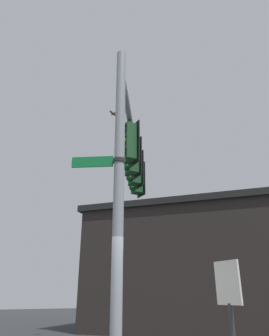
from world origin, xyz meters
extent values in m
cylinder|color=gray|center=(0.00, 0.00, 3.35)|extent=(0.20, 0.20, 6.70)
cylinder|color=gray|center=(2.40, -1.54, 6.14)|extent=(4.89, 3.21, 0.16)
cylinder|color=black|center=(1.56, -1.00, 5.96)|extent=(0.08, 0.08, 0.18)
cube|color=#194723|center=(1.56, -1.00, 5.35)|extent=(0.36, 0.30, 1.05)
sphere|color=#590F0F|center=(1.56, -0.81, 5.70)|extent=(0.22, 0.22, 0.22)
cube|color=#194723|center=(1.56, -0.79, 5.80)|extent=(0.24, 0.20, 0.03)
sphere|color=yellow|center=(1.56, -0.81, 5.35)|extent=(0.22, 0.22, 0.22)
cube|color=#194723|center=(1.56, -0.79, 5.45)|extent=(0.24, 0.20, 0.03)
sphere|color=#0F4C19|center=(1.56, -0.81, 5.00)|extent=(0.22, 0.22, 0.22)
cube|color=#194723|center=(1.56, -0.79, 5.10)|extent=(0.24, 0.20, 0.03)
cube|color=black|center=(1.56, -1.17, 5.35)|extent=(0.54, 0.03, 1.22)
cylinder|color=black|center=(2.36, -1.51, 5.96)|extent=(0.08, 0.08, 0.18)
cube|color=#194723|center=(2.36, -1.51, 5.35)|extent=(0.36, 0.30, 1.05)
sphere|color=#590F0F|center=(2.36, -1.33, 5.70)|extent=(0.22, 0.22, 0.22)
cube|color=#194723|center=(2.36, -1.31, 5.80)|extent=(0.24, 0.20, 0.03)
sphere|color=yellow|center=(2.36, -1.33, 5.35)|extent=(0.22, 0.22, 0.22)
cube|color=#194723|center=(2.36, -1.31, 5.45)|extent=(0.24, 0.20, 0.03)
sphere|color=#0F4C19|center=(2.36, -1.33, 5.00)|extent=(0.22, 0.22, 0.22)
cube|color=#194723|center=(2.36, -1.31, 5.10)|extent=(0.24, 0.20, 0.03)
cube|color=black|center=(2.36, -1.68, 5.35)|extent=(0.54, 0.03, 1.22)
cylinder|color=black|center=(3.17, -2.03, 5.96)|extent=(0.08, 0.08, 0.18)
cube|color=#194723|center=(3.17, -2.03, 5.35)|extent=(0.36, 0.30, 1.05)
sphere|color=#590F0F|center=(3.17, -1.84, 5.70)|extent=(0.22, 0.22, 0.22)
cube|color=#194723|center=(3.17, -1.82, 5.80)|extent=(0.24, 0.20, 0.03)
sphere|color=yellow|center=(3.17, -1.84, 5.35)|extent=(0.22, 0.22, 0.22)
cube|color=#194723|center=(3.17, -1.82, 5.45)|extent=(0.24, 0.20, 0.03)
sphere|color=#0F4C19|center=(3.17, -1.84, 5.00)|extent=(0.22, 0.22, 0.22)
cube|color=#194723|center=(3.17, -1.82, 5.10)|extent=(0.24, 0.20, 0.03)
cube|color=black|center=(3.17, -2.20, 5.35)|extent=(0.54, 0.03, 1.22)
cylinder|color=black|center=(3.97, -2.54, 5.96)|extent=(0.08, 0.08, 0.18)
cube|color=#194723|center=(3.97, -2.54, 5.35)|extent=(0.36, 0.30, 1.05)
sphere|color=#590F0F|center=(3.97, -2.35, 5.70)|extent=(0.22, 0.22, 0.22)
cube|color=#194723|center=(3.97, -2.33, 5.80)|extent=(0.24, 0.20, 0.03)
sphere|color=yellow|center=(3.97, -2.35, 5.35)|extent=(0.22, 0.22, 0.22)
cube|color=#194723|center=(3.97, -2.33, 5.45)|extent=(0.24, 0.20, 0.03)
sphere|color=#0F4C19|center=(3.97, -2.35, 5.00)|extent=(0.22, 0.22, 0.22)
cube|color=#194723|center=(3.97, -2.33, 5.10)|extent=(0.24, 0.20, 0.03)
cube|color=black|center=(3.97, -2.71, 5.35)|extent=(0.54, 0.03, 1.22)
cube|color=#147238|center=(0.29, 0.45, 3.99)|extent=(0.47, 0.72, 0.22)
cube|color=white|center=(0.29, 0.46, 3.99)|extent=(0.46, 0.71, 0.04)
cylinder|color=#262626|center=(0.00, 0.00, 3.99)|extent=(0.24, 0.24, 0.08)
ellipsoid|color=#4C4742|center=(5.19, -2.08, 8.58)|extent=(0.28, 0.17, 0.08)
cube|color=#4C4742|center=(5.18, -2.06, 8.59)|extent=(0.17, 0.32, 0.12)
cube|color=#4C4742|center=(5.19, -2.10, 8.59)|extent=(0.17, 0.33, 0.03)
cube|color=#282321|center=(8.15, -8.74, 2.68)|extent=(12.83, 12.69, 5.37)
cube|color=maroon|center=(10.96, -11.75, 2.95)|extent=(7.55, 7.13, 0.30)
cube|color=black|center=(8.15, -8.74, 5.52)|extent=(13.34, 13.19, 0.30)
cylinder|color=#4C3823|center=(11.45, -8.13, 1.54)|extent=(0.33, 0.33, 3.09)
sphere|color=#1E4C23|center=(11.45, -8.13, 4.84)|extent=(5.00, 5.00, 5.00)
cube|color=silver|center=(-0.61, -1.93, 1.75)|extent=(0.60, 0.04, 0.76)
camera|label=1|loc=(-5.16, 2.39, 1.52)|focal=33.49mm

